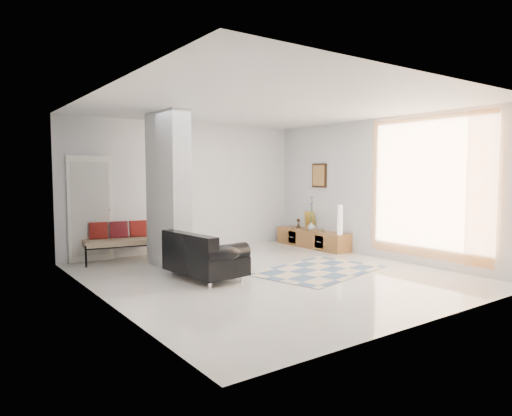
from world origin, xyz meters
TOP-DOWN VIEW (x-y plane):
  - floor at (0.00, 0.00)m, footprint 6.00×6.00m
  - ceiling at (0.00, 0.00)m, footprint 6.00×6.00m
  - wall_back at (0.00, 3.00)m, footprint 6.00×0.00m
  - wall_front at (0.00, -3.00)m, footprint 6.00×0.00m
  - wall_left at (-2.75, 0.00)m, footprint 0.00×6.00m
  - wall_right at (2.75, 0.00)m, footprint 0.00×6.00m
  - partition_column at (-1.10, 1.60)m, footprint 0.35×1.20m
  - hallway_door at (-2.10, 2.96)m, footprint 0.85×0.06m
  - curtain at (2.67, -1.15)m, footprint 0.00×2.55m
  - wall_art at (2.72, 1.70)m, footprint 0.04×0.45m
  - media_console at (2.52, 1.70)m, footprint 0.45×2.05m
  - loveseat at (-1.06, 0.42)m, footprint 0.94×1.46m
  - daybed at (-1.52, 2.63)m, footprint 1.75×0.95m
  - area_rug at (0.90, -0.23)m, footprint 2.52×1.97m
  - cylinder_lamp at (2.50, 0.81)m, footprint 0.12×0.12m
  - bronze_figurine at (2.47, 2.13)m, footprint 0.12×0.12m
  - vase at (2.47, 1.68)m, footprint 0.21×0.21m

SIDE VIEW (x-z plane):
  - floor at x=0.00m, z-range 0.00..0.00m
  - area_rug at x=0.90m, z-range 0.00..0.01m
  - media_console at x=2.52m, z-range -0.20..0.60m
  - loveseat at x=-1.06m, z-range -0.02..0.74m
  - daybed at x=-1.52m, z-range 0.04..0.80m
  - vase at x=2.47m, z-range 0.40..0.59m
  - bronze_figurine at x=2.47m, z-range 0.40..0.63m
  - cylinder_lamp at x=2.50m, z-range 0.40..1.03m
  - hallway_door at x=-2.10m, z-range 0.00..2.04m
  - partition_column at x=-1.10m, z-range 0.00..2.80m
  - wall_back at x=0.00m, z-range -1.60..4.40m
  - wall_front at x=0.00m, z-range -1.60..4.40m
  - wall_left at x=-2.75m, z-range -1.60..4.40m
  - wall_right at x=2.75m, z-range -1.60..4.40m
  - curtain at x=2.67m, z-range 0.17..2.72m
  - wall_art at x=2.72m, z-range 1.38..1.92m
  - ceiling at x=0.00m, z-range 2.80..2.80m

